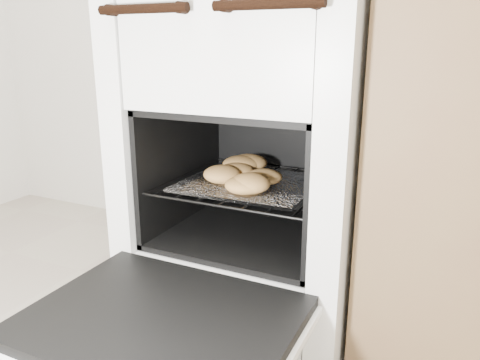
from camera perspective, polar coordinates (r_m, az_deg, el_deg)
The scene contains 5 objects.
stove at distance 1.31m, azimuth 2.80°, elevation 3.76°, with size 0.61×0.68×0.93m.
oven_door at distance 0.99m, azimuth -9.57°, elevation -16.82°, with size 0.55×0.42×0.04m.
oven_rack at distance 1.27m, azimuth 1.58°, elevation -0.43°, with size 0.44×0.42×0.01m.
foil_sheet at distance 1.25m, azimuth 1.20°, elevation -0.41°, with size 0.34×0.30×0.01m, color white.
baked_rolls at distance 1.26m, azimuth 0.42°, elevation 0.93°, with size 0.24×0.33×0.05m.
Camera 1 is at (0.44, -0.02, 0.74)m, focal length 35.00 mm.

